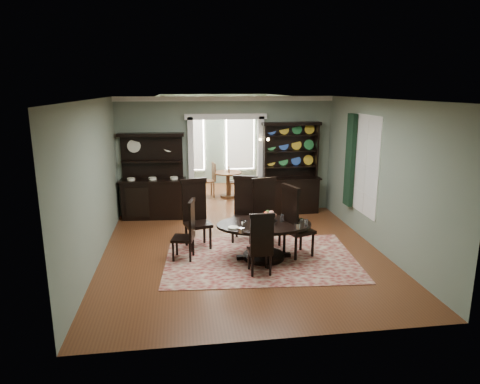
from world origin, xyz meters
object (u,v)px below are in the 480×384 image
(dining_table, at_px, (264,234))
(sideboard, at_px, (153,189))
(welsh_dresser, at_px, (290,180))
(parlor_table, at_px, (228,181))

(dining_table, height_order, sideboard, sideboard)
(sideboard, height_order, welsh_dresser, welsh_dresser)
(dining_table, distance_m, parlor_table, 4.86)
(parlor_table, bearing_deg, welsh_dresser, -51.30)
(sideboard, xyz_separation_m, welsh_dresser, (3.52, -0.01, 0.11))
(dining_table, xyz_separation_m, parlor_table, (-0.15, 4.85, 0.00))
(dining_table, relative_size, welsh_dresser, 0.79)
(welsh_dresser, distance_m, parlor_table, 2.33)
(dining_table, distance_m, welsh_dresser, 3.34)
(welsh_dresser, bearing_deg, dining_table, -115.40)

